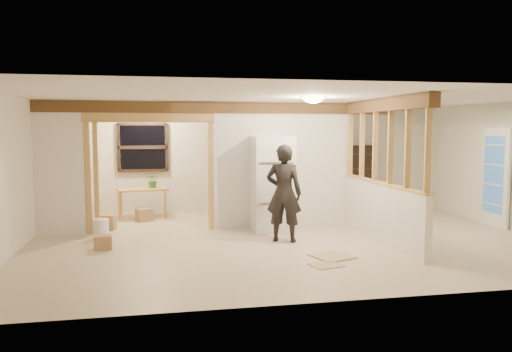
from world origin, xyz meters
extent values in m
cube|color=#C2AF90|center=(0.00, 0.00, -0.01)|extent=(9.00, 6.50, 0.01)
cube|color=white|center=(0.00, 0.00, 2.50)|extent=(9.00, 6.50, 0.01)
cube|color=silver|center=(0.00, 3.25, 1.25)|extent=(9.00, 0.01, 2.50)
cube|color=silver|center=(0.00, -3.25, 1.25)|extent=(9.00, 0.01, 2.50)
cube|color=silver|center=(-4.50, 0.00, 1.25)|extent=(0.01, 6.50, 2.50)
cube|color=silver|center=(-4.05, 1.20, 1.25)|extent=(0.90, 0.12, 2.50)
cube|color=silver|center=(0.20, 1.20, 1.25)|extent=(2.80, 0.12, 2.50)
cube|color=tan|center=(-2.40, 1.20, 1.10)|extent=(2.46, 0.14, 2.20)
cube|color=brown|center=(-1.00, 1.20, 2.38)|extent=(7.00, 0.18, 0.22)
cube|color=brown|center=(1.60, -0.40, 2.38)|extent=(0.18, 3.30, 0.22)
cube|color=silver|center=(1.60, -0.40, 0.50)|extent=(0.12, 3.20, 1.00)
cube|color=tan|center=(1.60, -0.40, 1.66)|extent=(0.14, 3.20, 1.32)
cube|color=black|center=(-2.60, 3.17, 1.55)|extent=(1.12, 0.10, 1.10)
cube|color=white|center=(4.42, 0.40, 1.00)|extent=(0.12, 0.86, 2.00)
ellipsoid|color=#FFEABF|center=(0.30, -0.50, 2.48)|extent=(0.36, 0.36, 0.16)
ellipsoid|color=#FFEABF|center=(-2.50, 2.30, 2.48)|extent=(0.32, 0.32, 0.14)
ellipsoid|color=#FFD88C|center=(-2.00, 1.60, 2.18)|extent=(0.07, 0.07, 0.07)
cube|color=silver|center=(-0.11, 0.77, 0.92)|extent=(0.75, 0.73, 1.83)
imported|color=black|center=(-0.11, -0.16, 0.85)|extent=(0.74, 0.63, 1.71)
cube|color=tan|center=(-2.61, 2.63, 0.33)|extent=(1.15, 0.74, 0.67)
imported|color=#2B6023|center=(-2.38, 2.68, 0.84)|extent=(0.31, 0.27, 0.34)
cylinder|color=#AF1620|center=(-4.20, 2.39, 0.31)|extent=(0.62, 0.62, 0.63)
cube|color=black|center=(2.63, 3.05, 0.78)|extent=(0.78, 0.26, 1.57)
cylinder|color=silver|center=(-3.28, 0.68, 0.18)|extent=(0.31, 0.31, 0.36)
cube|color=#A17C4D|center=(-2.57, 2.28, 0.14)|extent=(0.39, 0.37, 0.27)
cube|color=#A17C4D|center=(-3.26, 1.50, 0.15)|extent=(0.36, 0.36, 0.30)
cube|color=#A17C4D|center=(-3.16, -0.17, 0.11)|extent=(0.31, 0.26, 0.23)
cube|color=tan|center=(0.37, -1.34, 0.01)|extent=(0.71, 0.71, 0.02)
cube|color=tan|center=(0.12, -1.79, 0.01)|extent=(0.51, 0.45, 0.01)
camera|label=1|loc=(-2.21, -8.52, 1.97)|focal=35.00mm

